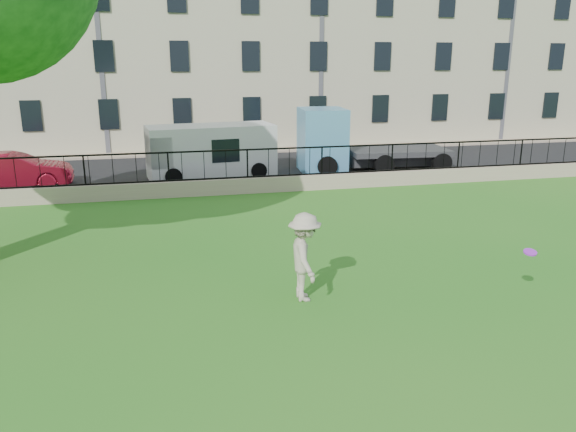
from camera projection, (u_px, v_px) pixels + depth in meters
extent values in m
plane|color=#22701A|center=(347.00, 333.00, 10.75)|extent=(120.00, 120.00, 0.00)
cube|color=tan|center=(248.00, 185.00, 21.93)|extent=(50.00, 0.40, 0.60)
cube|color=black|center=(248.00, 177.00, 21.84)|extent=(50.00, 0.05, 0.06)
cube|color=black|center=(247.00, 150.00, 21.55)|extent=(50.00, 0.05, 0.06)
cube|color=black|center=(232.00, 170.00, 26.42)|extent=(60.00, 9.00, 0.01)
cube|color=tan|center=(220.00, 152.00, 31.28)|extent=(60.00, 1.40, 0.12)
cube|color=#B3AE8E|center=(206.00, 35.00, 34.88)|extent=(56.00, 10.00, 13.00)
imported|color=#B4A792|center=(305.00, 257.00, 12.04)|extent=(0.77, 1.28, 1.94)
cylinder|color=purple|center=(530.00, 252.00, 11.50)|extent=(0.36, 0.35, 0.12)
imported|color=maroon|center=(15.00, 171.00, 22.57)|extent=(4.44, 1.80, 1.43)
cube|color=silver|center=(211.00, 151.00, 24.65)|extent=(5.67, 2.78, 2.29)
cube|color=#5192BF|center=(373.00, 139.00, 26.21)|extent=(7.06, 2.95, 2.89)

